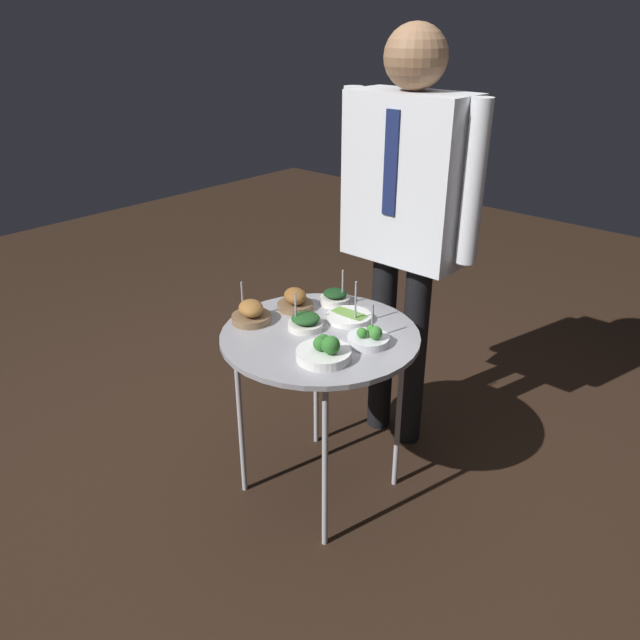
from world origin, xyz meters
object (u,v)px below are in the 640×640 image
Objects in this scene: bowl_roast_front_left at (295,300)px; bowl_spinach_mid_left at (306,322)px; bowl_asparagus_front_right at (349,317)px; bowl_spinach_back_right at (335,297)px; waiter_figure at (407,200)px; serving_cart at (320,345)px; bowl_roast_front_center at (251,313)px; bowl_broccoli_mid_right at (369,338)px; bowl_broccoli_near_rim at (324,351)px.

bowl_spinach_mid_left is at bearing -33.93° from bowl_roast_front_left.
bowl_asparagus_front_right is 0.15m from bowl_spinach_back_right.
waiter_figure reaches higher than bowl_spinach_back_right.
bowl_roast_front_center reaches higher than serving_cart.
bowl_spinach_mid_left is 0.99× the size of bowl_spinach_back_right.
bowl_spinach_back_right is at bearing 104.42° from bowl_spinach_mid_left.
bowl_spinach_mid_left reaches higher than bowl_roast_front_left.
bowl_broccoli_mid_right is 1.03× the size of bowl_roast_front_left.
bowl_spinach_back_right is at bearing 58.35° from bowl_roast_front_left.
bowl_asparagus_front_right is (-0.16, 0.10, -0.01)m from bowl_broccoli_mid_right.
bowl_spinach_back_right is (0.08, 0.13, -0.01)m from bowl_roast_front_left.
bowl_broccoli_mid_right is 0.09× the size of waiter_figure.
bowl_spinach_back_right reaches higher than bowl_roast_front_left.
bowl_spinach_mid_left is at bearing 26.51° from bowl_roast_front_center.
bowl_broccoli_near_rim is 0.71m from waiter_figure.
bowl_asparagus_front_right is (0.21, 0.06, -0.02)m from bowl_roast_front_left.
bowl_broccoli_mid_right is at bearing -30.48° from bowl_asparagus_front_right.
waiter_figure is (-0.01, 0.34, 0.35)m from bowl_asparagus_front_right.
serving_cart is 0.19m from bowl_broccoli_mid_right.
serving_cart is at bearing 5.21° from bowl_spinach_mid_left.
bowl_broccoli_near_rim is 0.42m from bowl_spinach_back_right.
serving_cart is 0.26m from bowl_spinach_back_right.
bowl_spinach_mid_left is 0.79× the size of bowl_broccoli_near_rim.
bowl_roast_front_center is (-0.25, -0.24, 0.02)m from bowl_asparagus_front_right.
bowl_broccoli_near_rim is at bearing -65.85° from bowl_asparagus_front_right.
bowl_roast_front_center is 1.02× the size of bowl_spinach_back_right.
serving_cart is at bearing -163.49° from bowl_broccoli_mid_right.
bowl_roast_front_center reaches higher than bowl_spinach_mid_left.
bowl_broccoli_near_rim is at bearing -77.48° from waiter_figure.
serving_cart is 0.27m from bowl_roast_front_center.
bowl_spinach_mid_left is 0.60m from waiter_figure.
bowl_asparagus_front_right reaches higher than serving_cart.
bowl_roast_front_center is at bearing -111.08° from bowl_spinach_back_right.
bowl_spinach_back_right is (-0.13, 0.07, 0.01)m from bowl_asparagus_front_right.
bowl_spinach_mid_left reaches higher than bowl_broccoli_near_rim.
waiter_figure is at bearing 102.52° from bowl_broccoli_near_rim.
bowl_broccoli_mid_right is 0.19m from bowl_asparagus_front_right.
bowl_asparagus_front_right is at bearing 86.70° from serving_cart.
bowl_roast_front_left is 0.95× the size of bowl_roast_front_center.
bowl_asparagus_front_right is 0.35m from bowl_roast_front_center.
bowl_roast_front_left is 0.15m from bowl_spinach_back_right.
bowl_broccoli_near_rim is at bearing -32.66° from bowl_roast_front_left.
bowl_asparagus_front_right is at bearing -29.49° from bowl_spinach_back_right.
bowl_asparagus_front_right is at bearing 15.67° from bowl_roast_front_left.
serving_cart is 4.17× the size of bowl_asparagus_front_right.
waiter_figure is (0.06, 0.49, 0.34)m from bowl_spinach_mid_left.
bowl_asparagus_front_right reaches higher than bowl_broccoli_mid_right.
bowl_roast_front_center reaches higher than bowl_broccoli_near_rim.
bowl_broccoli_near_rim is (0.13, -0.12, 0.07)m from serving_cart.
bowl_spinach_mid_left is 0.99× the size of bowl_broccoli_mid_right.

